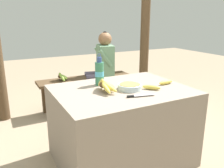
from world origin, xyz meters
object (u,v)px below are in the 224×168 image
(serving_bowl, at_px, (130,86))
(wooden_bench, at_px, (86,83))
(loose_banana_front, at_px, (151,87))
(banana_bunch_ripe, at_px, (105,85))
(knife, at_px, (137,96))
(support_post_far, at_px, (145,22))
(banana_bunch_green, at_px, (62,76))
(loose_banana_side, at_px, (166,82))
(water_bottle, at_px, (99,73))
(seated_vendor, at_px, (102,64))

(serving_bowl, relative_size, wooden_bench, 0.15)
(serving_bowl, height_order, loose_banana_front, serving_bowl)
(banana_bunch_ripe, height_order, knife, banana_bunch_ripe)
(serving_bowl, bearing_deg, support_post_far, 51.48)
(support_post_far, bearing_deg, knife, -126.38)
(banana_bunch_green, relative_size, support_post_far, 0.11)
(loose_banana_side, height_order, knife, loose_banana_side)
(water_bottle, bearing_deg, support_post_far, 42.78)
(banana_bunch_green, bearing_deg, wooden_bench, 0.26)
(loose_banana_side, height_order, banana_bunch_green, loose_banana_side)
(loose_banana_front, xyz_separation_m, support_post_far, (1.05, 1.61, 0.50))
(loose_banana_side, bearing_deg, loose_banana_front, -161.97)
(seated_vendor, bearing_deg, banana_bunch_green, 12.96)
(serving_bowl, relative_size, loose_banana_front, 1.43)
(serving_bowl, xyz_separation_m, banana_bunch_green, (-0.21, 1.37, -0.20))
(seated_vendor, distance_m, banana_bunch_green, 0.59)
(support_post_far, bearing_deg, wooden_bench, -172.04)
(serving_bowl, bearing_deg, loose_banana_front, -28.01)
(water_bottle, height_order, loose_banana_front, water_bottle)
(water_bottle, distance_m, knife, 0.46)
(loose_banana_side, bearing_deg, wooden_bench, 100.10)
(wooden_bench, xyz_separation_m, banana_bunch_green, (-0.34, -0.00, 0.14))
(loose_banana_side, relative_size, knife, 0.69)
(serving_bowl, bearing_deg, wooden_bench, 84.59)
(loose_banana_front, bearing_deg, seated_vendor, 81.86)
(serving_bowl, height_order, water_bottle, water_bottle)
(water_bottle, relative_size, banana_bunch_green, 1.12)
(knife, distance_m, banana_bunch_green, 1.58)
(water_bottle, height_order, wooden_bench, water_bottle)
(serving_bowl, bearing_deg, banana_bunch_green, 98.66)
(water_bottle, bearing_deg, loose_banana_front, -45.16)
(loose_banana_front, relative_size, support_post_far, 0.06)
(wooden_bench, bearing_deg, support_post_far, 7.96)
(water_bottle, xyz_separation_m, loose_banana_side, (0.55, -0.26, -0.09))
(banana_bunch_ripe, bearing_deg, support_post_far, 46.16)
(banana_bunch_ripe, bearing_deg, seated_vendor, 66.19)
(seated_vendor, bearing_deg, serving_bowl, 89.41)
(loose_banana_front, distance_m, knife, 0.24)
(banana_bunch_ripe, xyz_separation_m, banana_bunch_green, (-0.00, 1.33, -0.23))
(water_bottle, xyz_separation_m, seated_vendor, (0.54, 1.11, -0.16))
(wooden_bench, distance_m, seated_vendor, 0.36)
(banana_bunch_ripe, xyz_separation_m, serving_bowl, (0.21, -0.04, -0.03))
(banana_bunch_ripe, relative_size, serving_bowl, 1.39)
(loose_banana_front, xyz_separation_m, knife, (-0.21, -0.10, -0.01))
(banana_bunch_ripe, distance_m, loose_banana_front, 0.40)
(wooden_bench, relative_size, seated_vendor, 1.22)
(water_bottle, bearing_deg, loose_banana_side, -25.81)
(loose_banana_side, xyz_separation_m, knife, (-0.43, -0.17, -0.01))
(loose_banana_side, height_order, wooden_bench, loose_banana_side)
(water_bottle, height_order, seated_vendor, seated_vendor)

